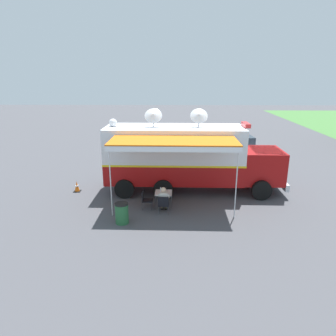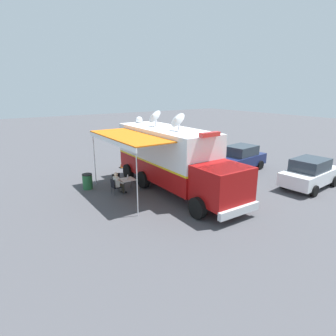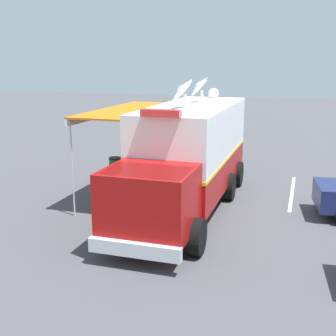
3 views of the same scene
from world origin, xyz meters
TOP-DOWN VIEW (x-y plane):
  - ground_plane at (0.00, 0.00)m, footprint 100.00×100.00m
  - lot_stripe at (-3.45, -2.12)m, footprint 0.18×4.80m
  - command_truck at (0.04, 0.75)m, footprint 4.92×9.52m
  - folding_table at (2.29, -0.50)m, footprint 0.81×0.81m
  - water_bottle at (2.21, -0.63)m, footprint 0.07×0.07m
  - folding_chair_at_table at (3.09, -0.47)m, footprint 0.49×0.49m
  - folding_chair_beside_table at (2.56, -1.35)m, footprint 0.49×0.49m
  - seated_responder at (2.91, -0.47)m, footprint 0.66×0.56m
  - trash_bin at (4.03, -2.21)m, footprint 0.57×0.57m
  - traffic_cone at (0.39, -5.27)m, footprint 0.36×0.36m

SIDE VIEW (x-z plane):
  - ground_plane at x=0.00m, z-range 0.00..0.00m
  - lot_stripe at x=-3.45m, z-range 0.00..0.01m
  - traffic_cone at x=0.39m, z-range -0.01..0.57m
  - trash_bin at x=4.03m, z-range 0.00..0.91m
  - folding_chair_at_table at x=3.09m, z-range 0.08..0.95m
  - folding_chair_beside_table at x=2.56m, z-range 0.08..0.95m
  - seated_responder at x=2.91m, z-range 0.03..1.28m
  - folding_table at x=2.29m, z-range 0.31..1.04m
  - water_bottle at x=2.21m, z-range 0.72..0.95m
  - command_truck at x=0.04m, z-range -0.32..4.21m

